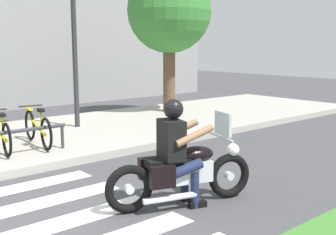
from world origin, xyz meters
name	(u,v)px	position (x,y,z in m)	size (l,w,h in m)	color
ground_plane	(26,234)	(0.00, 0.00, 0.00)	(48.00, 48.00, 0.00)	#424244
crosswalk_stripe_2	(50,226)	(0.29, 0.00, 0.00)	(2.80, 0.40, 0.01)	white
crosswalk_stripe_3	(23,207)	(0.29, 0.80, 0.00)	(2.80, 0.40, 0.01)	white
crosswalk_stripe_4	(1,192)	(0.29, 1.60, 0.00)	(2.80, 0.40, 0.01)	white
motorcycle	(182,172)	(1.95, -0.50, 0.46)	(2.03, 0.91, 1.22)	black
rider	(177,145)	(1.88, -0.47, 0.82)	(0.73, 0.66, 1.44)	black
bicycle_4	(0,133)	(0.96, 3.47, 0.49)	(0.48, 1.68, 0.75)	black
bicycle_5	(38,128)	(1.70, 3.47, 0.50)	(0.48, 1.71, 0.76)	black
street_lamp	(74,22)	(3.26, 4.72, 2.64)	(0.28, 0.28, 4.37)	#2D2D33
tree_near_rack	(169,12)	(6.57, 5.12, 3.06)	(2.45, 2.45, 4.33)	brown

